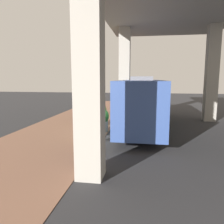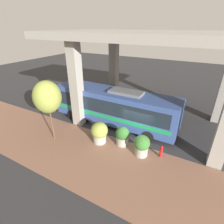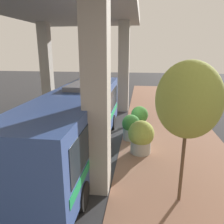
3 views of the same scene
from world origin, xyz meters
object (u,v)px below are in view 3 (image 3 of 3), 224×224
fire_hydrant (133,117)px  planter_front (139,118)px  planter_middle (141,137)px  planter_back (131,127)px  bus (79,118)px  street_tree_near (189,100)px

fire_hydrant → planter_front: size_ratio=0.60×
fire_hydrant → planter_front: bearing=108.6°
planter_middle → planter_back: 1.87m
bus → street_tree_near: 5.96m
planter_back → bus: bearing=39.8°
planter_back → street_tree_near: 6.50m
planter_front → planter_back: planter_front is taller
planter_front → fire_hydrant: bearing=-71.4°
fire_hydrant → planter_front: planter_front is taller
bus → planter_middle: 3.39m
fire_hydrant → street_tree_near: street_tree_near is taller
fire_hydrant → planter_back: (0.03, 3.12, 0.30)m
planter_front → planter_back: 1.85m
planter_middle → street_tree_near: 4.84m
fire_hydrant → planter_middle: planter_middle is taller
planter_back → planter_middle: bearing=109.0°
bus → fire_hydrant: bearing=-116.5°
bus → fire_hydrant: (-2.64, -5.29, -1.44)m
bus → planter_front: bus is taller
fire_hydrant → bus: bearing=63.5°
fire_hydrant → planter_middle: 4.94m
fire_hydrant → planter_middle: bearing=96.7°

